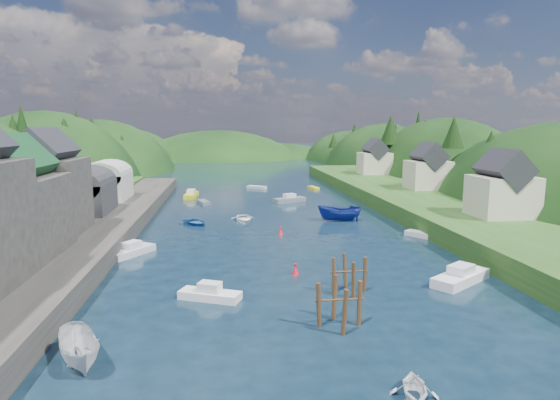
{
  "coord_description": "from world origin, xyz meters",
  "views": [
    {
      "loc": [
        -7.08,
        -31.58,
        13.43
      ],
      "look_at": [
        0.0,
        28.0,
        4.0
      ],
      "focal_mm": 30.0,
      "sensor_mm": 36.0,
      "label": 1
    }
  ],
  "objects": [
    {
      "name": "ground",
      "position": [
        0.0,
        50.0,
        0.0
      ],
      "size": [
        600.0,
        600.0,
        0.0
      ],
      "primitive_type": "plane",
      "color": "black",
      "rests_on": "ground"
    },
    {
      "name": "hillside_left",
      "position": [
        -45.0,
        75.0,
        -8.03
      ],
      "size": [
        44.0,
        245.56,
        52.0
      ],
      "color": "black",
      "rests_on": "ground"
    },
    {
      "name": "hillside_right",
      "position": [
        45.0,
        75.0,
        -7.41
      ],
      "size": [
        36.0,
        245.56,
        48.0
      ],
      "color": "black",
      "rests_on": "ground"
    },
    {
      "name": "far_hills",
      "position": [
        1.22,
        174.01,
        -10.8
      ],
      "size": [
        103.0,
        68.0,
        44.0
      ],
      "color": "black",
      "rests_on": "ground"
    },
    {
      "name": "hill_trees",
      "position": [
        0.6,
        65.29,
        11.1
      ],
      "size": [
        90.77,
        146.71,
        12.54
      ],
      "color": "black",
      "rests_on": "ground"
    },
    {
      "name": "quay_left",
      "position": [
        -24.0,
        20.0,
        1.0
      ],
      "size": [
        12.0,
        110.0,
        2.0
      ],
      "primitive_type": "cube",
      "color": "#2D2B28",
      "rests_on": "ground"
    },
    {
      "name": "terrace_left_grass",
      "position": [
        -31.0,
        20.0,
        1.25
      ],
      "size": [
        12.0,
        110.0,
        2.5
      ],
      "primitive_type": "cube",
      "color": "#234719",
      "rests_on": "ground"
    },
    {
      "name": "boat_sheds",
      "position": [
        -26.0,
        39.0,
        5.27
      ],
      "size": [
        7.0,
        21.0,
        7.5
      ],
      "color": "#2D2D30",
      "rests_on": "quay_left"
    },
    {
      "name": "terrace_right",
      "position": [
        25.0,
        40.0,
        1.2
      ],
      "size": [
        16.0,
        120.0,
        2.4
      ],
      "primitive_type": "cube",
      "color": "#234719",
      "rests_on": "ground"
    },
    {
      "name": "right_bank_cottages",
      "position": [
        28.0,
        48.33,
        5.84
      ],
      "size": [
        9.0,
        59.24,
        8.41
      ],
      "color": "beige",
      "rests_on": "terrace_right"
    },
    {
      "name": "piling_cluster_near",
      "position": [
        0.45,
        -2.18,
        1.31
      ],
      "size": [
        3.36,
        3.12,
        3.75
      ],
      "color": "#382314",
      "rests_on": "ground"
    },
    {
      "name": "piling_cluster_far",
      "position": [
        2.87,
        4.2,
        1.2
      ],
      "size": [
        3.11,
        2.91,
        3.54
      ],
      "color": "#382314",
      "rests_on": "ground"
    },
    {
      "name": "channel_buoy_near",
      "position": [
        -0.79,
        9.3,
        0.48
      ],
      "size": [
        0.7,
        0.7,
        1.1
      ],
      "color": "red",
      "rests_on": "ground"
    },
    {
      "name": "channel_buoy_far",
      "position": [
        -0.26,
        25.14,
        0.48
      ],
      "size": [
        0.7,
        0.7,
        1.1
      ],
      "color": "red",
      "rests_on": "ground"
    },
    {
      "name": "moored_boats",
      "position": [
        -1.89,
        25.23,
        0.63
      ],
      "size": [
        38.2,
        84.61,
        2.42
      ],
      "color": "#CECB18",
      "rests_on": "ground"
    }
  ]
}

